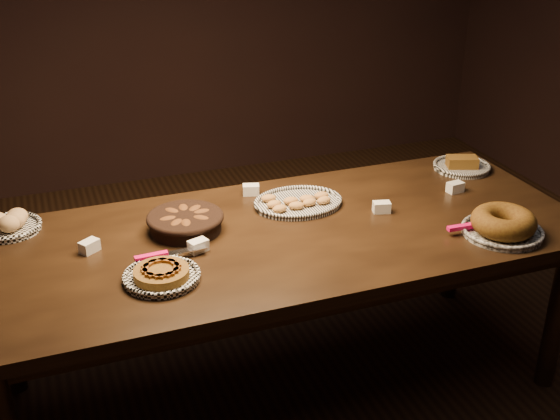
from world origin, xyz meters
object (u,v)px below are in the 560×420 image
object	(u,v)px
madeleine_platter	(298,202)
bundt_cake_plate	(503,225)
buffet_table	(283,248)
apple_tart_plate	(162,274)

from	to	relation	value
madeleine_platter	bundt_cake_plate	distance (m)	0.83
buffet_table	bundt_cake_plate	distance (m)	0.86
buffet_table	apple_tart_plate	distance (m)	0.56
apple_tart_plate	buffet_table	bearing A→B (deg)	1.20
apple_tart_plate	madeleine_platter	size ratio (longest dim) A/B	0.88
bundt_cake_plate	madeleine_platter	bearing A→B (deg)	130.99
apple_tart_plate	bundt_cake_plate	size ratio (longest dim) A/B	0.91
bundt_cake_plate	apple_tart_plate	bearing A→B (deg)	164.29
bundt_cake_plate	buffet_table	bearing A→B (deg)	147.81
apple_tart_plate	madeleine_platter	distance (m)	0.77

